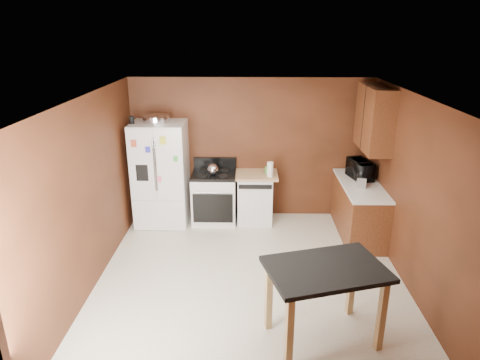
{
  "coord_description": "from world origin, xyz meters",
  "views": [
    {
      "loc": [
        -0.03,
        -5.09,
        3.31
      ],
      "look_at": [
        -0.16,
        0.85,
        1.17
      ],
      "focal_mm": 32.0,
      "sensor_mm": 36.0,
      "label": 1
    }
  ],
  "objects_px": {
    "island": "(325,279)",
    "roasting_pan": "(156,119)",
    "refrigerator": "(161,174)",
    "kettle": "(213,169)",
    "toaster": "(361,181)",
    "green_canister": "(268,170)",
    "gas_range": "(214,197)",
    "pen_cup": "(132,120)",
    "microwave": "(360,170)",
    "paper_towel": "(270,169)",
    "dishwasher": "(255,197)"
  },
  "relations": [
    {
      "from": "paper_towel",
      "to": "kettle",
      "type": "bearing_deg",
      "value": 178.91
    },
    {
      "from": "pen_cup",
      "to": "gas_range",
      "type": "relative_size",
      "value": 0.11
    },
    {
      "from": "toaster",
      "to": "microwave",
      "type": "bearing_deg",
      "value": 92.79
    },
    {
      "from": "green_canister",
      "to": "island",
      "type": "distance_m",
      "value": 3.18
    },
    {
      "from": "toaster",
      "to": "island",
      "type": "distance_m",
      "value": 2.68
    },
    {
      "from": "pen_cup",
      "to": "green_canister",
      "type": "xyz_separation_m",
      "value": [
        2.26,
        0.21,
        -0.92
      ]
    },
    {
      "from": "toaster",
      "to": "gas_range",
      "type": "height_order",
      "value": "gas_range"
    },
    {
      "from": "island",
      "to": "pen_cup",
      "type": "bearing_deg",
      "value": 133.27
    },
    {
      "from": "green_canister",
      "to": "toaster",
      "type": "height_order",
      "value": "toaster"
    },
    {
      "from": "refrigerator",
      "to": "dishwasher",
      "type": "distance_m",
      "value": 1.69
    },
    {
      "from": "roasting_pan",
      "to": "dishwasher",
      "type": "xyz_separation_m",
      "value": [
        1.66,
        0.04,
        -1.4
      ]
    },
    {
      "from": "roasting_pan",
      "to": "kettle",
      "type": "height_order",
      "value": "roasting_pan"
    },
    {
      "from": "pen_cup",
      "to": "toaster",
      "type": "xyz_separation_m",
      "value": [
        3.72,
        -0.44,
        -0.88
      ]
    },
    {
      "from": "roasting_pan",
      "to": "gas_range",
      "type": "relative_size",
      "value": 0.41
    },
    {
      "from": "pen_cup",
      "to": "roasting_pan",
      "type": "bearing_deg",
      "value": 18.56
    },
    {
      "from": "refrigerator",
      "to": "island",
      "type": "relative_size",
      "value": 1.27
    },
    {
      "from": "pen_cup",
      "to": "microwave",
      "type": "relative_size",
      "value": 0.24
    },
    {
      "from": "green_canister",
      "to": "gas_range",
      "type": "relative_size",
      "value": 0.1
    },
    {
      "from": "gas_range",
      "to": "island",
      "type": "bearing_deg",
      "value": -64.9
    },
    {
      "from": "pen_cup",
      "to": "refrigerator",
      "type": "height_order",
      "value": "pen_cup"
    },
    {
      "from": "microwave",
      "to": "refrigerator",
      "type": "bearing_deg",
      "value": 72.85
    },
    {
      "from": "toaster",
      "to": "island",
      "type": "height_order",
      "value": "toaster"
    },
    {
      "from": "gas_range",
      "to": "dishwasher",
      "type": "height_order",
      "value": "gas_range"
    },
    {
      "from": "refrigerator",
      "to": "kettle",
      "type": "bearing_deg",
      "value": -1.8
    },
    {
      "from": "gas_range",
      "to": "microwave",
      "type": "bearing_deg",
      "value": -4.55
    },
    {
      "from": "pen_cup",
      "to": "kettle",
      "type": "relative_size",
      "value": 0.64
    },
    {
      "from": "kettle",
      "to": "toaster",
      "type": "relative_size",
      "value": 0.84
    },
    {
      "from": "toaster",
      "to": "refrigerator",
      "type": "distance_m",
      "value": 3.36
    },
    {
      "from": "refrigerator",
      "to": "dishwasher",
      "type": "bearing_deg",
      "value": 2.98
    },
    {
      "from": "microwave",
      "to": "gas_range",
      "type": "height_order",
      "value": "microwave"
    },
    {
      "from": "dishwasher",
      "to": "island",
      "type": "xyz_separation_m",
      "value": [
        0.71,
        -3.09,
        0.32
      ]
    },
    {
      "from": "pen_cup",
      "to": "kettle",
      "type": "bearing_deg",
      "value": 2.27
    },
    {
      "from": "roasting_pan",
      "to": "refrigerator",
      "type": "bearing_deg",
      "value": -57.36
    },
    {
      "from": "dishwasher",
      "to": "island",
      "type": "distance_m",
      "value": 3.19
    },
    {
      "from": "kettle",
      "to": "dishwasher",
      "type": "distance_m",
      "value": 0.92
    },
    {
      "from": "refrigerator",
      "to": "dishwasher",
      "type": "xyz_separation_m",
      "value": [
        1.63,
        0.09,
        -0.45
      ]
    },
    {
      "from": "roasting_pan",
      "to": "island",
      "type": "relative_size",
      "value": 0.32
    },
    {
      "from": "toaster",
      "to": "dishwasher",
      "type": "bearing_deg",
      "value": 172.99
    },
    {
      "from": "island",
      "to": "paper_towel",
      "type": "bearing_deg",
      "value": 98.92
    },
    {
      "from": "pen_cup",
      "to": "gas_range",
      "type": "xyz_separation_m",
      "value": [
        1.32,
        0.14,
        -1.4
      ]
    },
    {
      "from": "island",
      "to": "roasting_pan",
      "type": "bearing_deg",
      "value": 127.91
    },
    {
      "from": "paper_towel",
      "to": "dishwasher",
      "type": "distance_m",
      "value": 0.63
    },
    {
      "from": "toaster",
      "to": "gas_range",
      "type": "distance_m",
      "value": 2.53
    },
    {
      "from": "microwave",
      "to": "paper_towel",
      "type": "bearing_deg",
      "value": 71.76
    },
    {
      "from": "toaster",
      "to": "pen_cup",
      "type": "bearing_deg",
      "value": -174.01
    },
    {
      "from": "roasting_pan",
      "to": "island",
      "type": "bearing_deg",
      "value": -52.09
    },
    {
      "from": "roasting_pan",
      "to": "gas_range",
      "type": "distance_m",
      "value": 1.68
    },
    {
      "from": "microwave",
      "to": "island",
      "type": "distance_m",
      "value": 3.06
    },
    {
      "from": "green_canister",
      "to": "island",
      "type": "bearing_deg",
      "value": -81.04
    },
    {
      "from": "kettle",
      "to": "refrigerator",
      "type": "xyz_separation_m",
      "value": [
        -0.9,
        0.03,
        -0.1
      ]
    }
  ]
}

